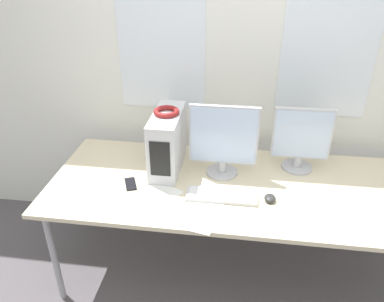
{
  "coord_description": "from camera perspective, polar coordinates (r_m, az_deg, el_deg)",
  "views": [
    {
      "loc": [
        0.01,
        -1.49,
        2.06
      ],
      "look_at": [
        -0.26,
        0.46,
        0.96
      ],
      "focal_mm": 35.0,
      "sensor_mm": 36.0,
      "label": 1
    }
  ],
  "objects": [
    {
      "name": "paper_sheet_left",
      "position": [
        2.1,
        1.13,
        -9.6
      ],
      "size": [
        0.27,
        0.33,
        0.0
      ],
      "rotation": [
        0.0,
        0.0,
        -0.21
      ],
      "color": "white",
      "rests_on": "desk"
    },
    {
      "name": "desk",
      "position": [
        2.38,
        6.29,
        -5.84
      ],
      "size": [
        2.3,
        0.93,
        0.74
      ],
      "color": "beige",
      "rests_on": "ground_plane"
    },
    {
      "name": "wall_back",
      "position": [
        2.64,
        7.61,
        13.5
      ],
      "size": [
        8.0,
        0.07,
        2.7
      ],
      "color": "silver",
      "rests_on": "ground_plane"
    },
    {
      "name": "monitor_main",
      "position": [
        2.34,
        4.8,
        1.6
      ],
      "size": [
        0.43,
        0.2,
        0.47
      ],
      "color": "#B7B7BC",
      "rests_on": "desk"
    },
    {
      "name": "headphones",
      "position": [
        2.34,
        -3.92,
        6.01
      ],
      "size": [
        0.16,
        0.16,
        0.03
      ],
      "color": "maroon",
      "rests_on": "pc_tower"
    },
    {
      "name": "mouse",
      "position": [
        2.24,
        11.8,
        -7.06
      ],
      "size": [
        0.07,
        0.08,
        0.04
      ],
      "color": "#2D2D2D",
      "rests_on": "desk"
    },
    {
      "name": "monitor_right_near",
      "position": [
        2.5,
        16.29,
        1.67
      ],
      "size": [
        0.37,
        0.2,
        0.43
      ],
      "color": "#B7B7BC",
      "rests_on": "desk"
    },
    {
      "name": "paper_sheet_front",
      "position": [
        2.23,
        -5.74,
        -7.11
      ],
      "size": [
        0.32,
        0.36,
        0.0
      ],
      "rotation": [
        0.0,
        0.0,
        -0.47
      ],
      "color": "white",
      "rests_on": "desk"
    },
    {
      "name": "cell_phone",
      "position": [
        2.37,
        -9.34,
        -4.97
      ],
      "size": [
        0.11,
        0.15,
        0.01
      ],
      "rotation": [
        0.0,
        0.0,
        0.39
      ],
      "color": "black",
      "rests_on": "desk"
    },
    {
      "name": "keyboard",
      "position": [
        2.23,
        4.56,
        -6.8
      ],
      "size": [
        0.42,
        0.14,
        0.02
      ],
      "color": "silver",
      "rests_on": "desk"
    },
    {
      "name": "pc_tower",
      "position": [
        2.42,
        -3.76,
        1.47
      ],
      "size": [
        0.18,
        0.46,
        0.39
      ],
      "color": "silver",
      "rests_on": "desk"
    }
  ]
}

